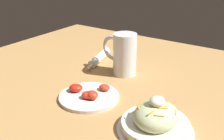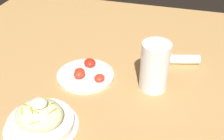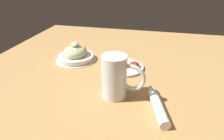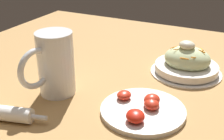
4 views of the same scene
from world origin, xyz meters
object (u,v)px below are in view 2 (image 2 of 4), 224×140
napkin_roll (174,59)px  tomato_plate (86,74)px  salad_plate (40,119)px  beer_mug (155,67)px

napkin_roll → tomato_plate: (-0.29, -0.17, -0.01)m
napkin_roll → tomato_plate: 0.34m
salad_plate → napkin_roll: size_ratio=0.97×
beer_mug → tomato_plate: size_ratio=0.83×
tomato_plate → napkin_roll: bearing=30.4°
salad_plate → beer_mug: 0.39m
beer_mug → tomato_plate: 0.25m
salad_plate → tomato_plate: size_ratio=1.05×
beer_mug → napkin_roll: bearing=71.4°
beer_mug → napkin_roll: (0.05, 0.16, -0.06)m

